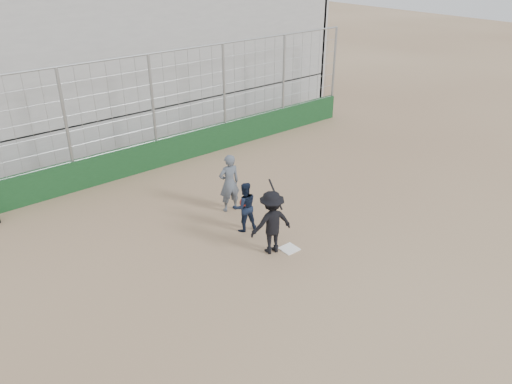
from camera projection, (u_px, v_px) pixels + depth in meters
ground at (289, 249)px, 13.20m from camera, size 90.00×90.00×0.00m
home_plate at (289, 249)px, 13.20m from camera, size 0.44×0.44×0.02m
backstop at (156, 141)px, 17.62m from camera, size 18.10×0.25×4.04m
bleachers at (92, 62)px, 20.17m from camera, size 20.25×6.70×6.98m
batter_at_plate at (272, 222)px, 12.74m from camera, size 1.24×0.89×1.89m
catcher_crouched at (245, 214)px, 13.85m from camera, size 0.83×0.72×1.02m
umpire at (229, 186)px, 14.77m from camera, size 0.72×0.53×1.62m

